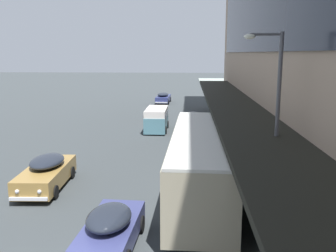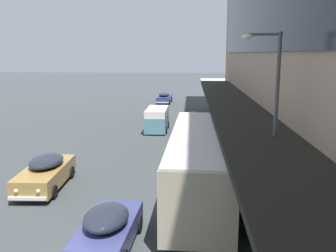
{
  "view_description": "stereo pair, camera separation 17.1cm",
  "coord_description": "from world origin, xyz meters",
  "px_view_note": "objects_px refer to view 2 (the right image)",
  "views": [
    {
      "loc": [
        3.51,
        -8.35,
        6.63
      ],
      "look_at": [
        2.09,
        17.2,
        1.62
      ],
      "focal_mm": 40.0,
      "sensor_mm": 36.0,
      "label": 1
    },
    {
      "loc": [
        3.68,
        -8.34,
        6.63
      ],
      "look_at": [
        2.09,
        17.2,
        1.62
      ],
      "focal_mm": 40.0,
      "sensor_mm": 36.0,
      "label": 2
    }
  ],
  "objects_px": {
    "sedan_lead_near": "(164,98)",
    "pedestrian_at_kerb": "(320,221)",
    "vw_van": "(157,118)",
    "sedan_oncoming_rear": "(193,121)",
    "transit_bus_kerbside_front": "(199,160)",
    "sedan_trailing_near": "(46,172)",
    "sedan_trailing_mid": "(108,228)",
    "street_lamp": "(272,112)"
  },
  "relations": [
    {
      "from": "vw_van",
      "to": "pedestrian_at_kerb",
      "type": "relative_size",
      "value": 2.46
    },
    {
      "from": "sedan_oncoming_rear",
      "to": "vw_van",
      "type": "xyz_separation_m",
      "value": [
        -3.12,
        -0.5,
        0.32
      ]
    },
    {
      "from": "street_lamp",
      "to": "sedan_trailing_mid",
      "type": "bearing_deg",
      "value": -153.99
    },
    {
      "from": "sedan_trailing_mid",
      "to": "sedan_lead_near",
      "type": "bearing_deg",
      "value": 91.19
    },
    {
      "from": "transit_bus_kerbside_front",
      "to": "sedan_trailing_near",
      "type": "bearing_deg",
      "value": 174.51
    },
    {
      "from": "sedan_trailing_near",
      "to": "street_lamp",
      "type": "distance_m",
      "value": 11.31
    },
    {
      "from": "transit_bus_kerbside_front",
      "to": "sedan_lead_near",
      "type": "bearing_deg",
      "value": 96.84
    },
    {
      "from": "pedestrian_at_kerb",
      "to": "sedan_trailing_near",
      "type": "bearing_deg",
      "value": 153.92
    },
    {
      "from": "sedan_trailing_mid",
      "to": "street_lamp",
      "type": "bearing_deg",
      "value": 26.01
    },
    {
      "from": "sedan_trailing_near",
      "to": "sedan_lead_near",
      "type": "xyz_separation_m",
      "value": [
        3.62,
        32.45,
        -0.06
      ]
    },
    {
      "from": "sedan_trailing_mid",
      "to": "sedan_lead_near",
      "type": "distance_m",
      "value": 38.2
    },
    {
      "from": "transit_bus_kerbside_front",
      "to": "sedan_trailing_mid",
      "type": "xyz_separation_m",
      "value": [
        -3.19,
        -5.01,
        -1.03
      ]
    },
    {
      "from": "street_lamp",
      "to": "sedan_trailing_near",
      "type": "bearing_deg",
      "value": 164.6
    },
    {
      "from": "transit_bus_kerbside_front",
      "to": "vw_van",
      "type": "height_order",
      "value": "transit_bus_kerbside_front"
    },
    {
      "from": "sedan_lead_near",
      "to": "sedan_oncoming_rear",
      "type": "relative_size",
      "value": 1.0
    },
    {
      "from": "pedestrian_at_kerb",
      "to": "sedan_oncoming_rear",
      "type": "bearing_deg",
      "value": 101.37
    },
    {
      "from": "transit_bus_kerbside_front",
      "to": "sedan_oncoming_rear",
      "type": "height_order",
      "value": "transit_bus_kerbside_front"
    },
    {
      "from": "vw_van",
      "to": "street_lamp",
      "type": "xyz_separation_m",
      "value": [
        6.06,
        -17.15,
        3.26
      ]
    },
    {
      "from": "sedan_trailing_near",
      "to": "sedan_lead_near",
      "type": "bearing_deg",
      "value": 83.63
    },
    {
      "from": "sedan_trailing_near",
      "to": "transit_bus_kerbside_front",
      "type": "bearing_deg",
      "value": -5.49
    },
    {
      "from": "transit_bus_kerbside_front",
      "to": "sedan_lead_near",
      "type": "relative_size",
      "value": 2.31
    },
    {
      "from": "sedan_lead_near",
      "to": "vw_van",
      "type": "distance_m",
      "value": 18.17
    },
    {
      "from": "vw_van",
      "to": "sedan_oncoming_rear",
      "type": "bearing_deg",
      "value": 9.16
    },
    {
      "from": "vw_van",
      "to": "sedan_trailing_near",
      "type": "bearing_deg",
      "value": -106.69
    },
    {
      "from": "sedan_oncoming_rear",
      "to": "street_lamp",
      "type": "distance_m",
      "value": 18.25
    },
    {
      "from": "sedan_trailing_near",
      "to": "sedan_oncoming_rear",
      "type": "xyz_separation_m",
      "value": [
        7.4,
        14.81,
        -0.01
      ]
    },
    {
      "from": "sedan_trailing_near",
      "to": "sedan_oncoming_rear",
      "type": "distance_m",
      "value": 16.55
    },
    {
      "from": "sedan_trailing_mid",
      "to": "sedan_lead_near",
      "type": "relative_size",
      "value": 0.87
    },
    {
      "from": "transit_bus_kerbside_front",
      "to": "sedan_trailing_near",
      "type": "xyz_separation_m",
      "value": [
        -7.6,
        0.73,
        -1.0
      ]
    },
    {
      "from": "sedan_oncoming_rear",
      "to": "street_lamp",
      "type": "bearing_deg",
      "value": -80.55
    },
    {
      "from": "transit_bus_kerbside_front",
      "to": "sedan_oncoming_rear",
      "type": "bearing_deg",
      "value": 90.73
    },
    {
      "from": "sedan_trailing_mid",
      "to": "sedan_lead_near",
      "type": "height_order",
      "value": "sedan_trailing_mid"
    },
    {
      "from": "street_lamp",
      "to": "sedan_lead_near",
      "type": "bearing_deg",
      "value": 100.78
    },
    {
      "from": "sedan_oncoming_rear",
      "to": "pedestrian_at_kerb",
      "type": "bearing_deg",
      "value": -78.63
    },
    {
      "from": "sedan_trailing_mid",
      "to": "pedestrian_at_kerb",
      "type": "height_order",
      "value": "pedestrian_at_kerb"
    },
    {
      "from": "sedan_lead_near",
      "to": "pedestrian_at_kerb",
      "type": "bearing_deg",
      "value": -78.29
    },
    {
      "from": "sedan_lead_near",
      "to": "sedan_oncoming_rear",
      "type": "bearing_deg",
      "value": -77.9
    },
    {
      "from": "sedan_lead_near",
      "to": "pedestrian_at_kerb",
      "type": "relative_size",
      "value": 2.68
    },
    {
      "from": "sedan_trailing_near",
      "to": "pedestrian_at_kerb",
      "type": "xyz_separation_m",
      "value": [
        11.51,
        -5.64,
        0.4
      ]
    },
    {
      "from": "transit_bus_kerbside_front",
      "to": "sedan_trailing_mid",
      "type": "height_order",
      "value": "transit_bus_kerbside_front"
    },
    {
      "from": "sedan_oncoming_rear",
      "to": "sedan_trailing_mid",
      "type": "bearing_deg",
      "value": -98.27
    },
    {
      "from": "pedestrian_at_kerb",
      "to": "sedan_lead_near",
      "type": "bearing_deg",
      "value": 101.71
    }
  ]
}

